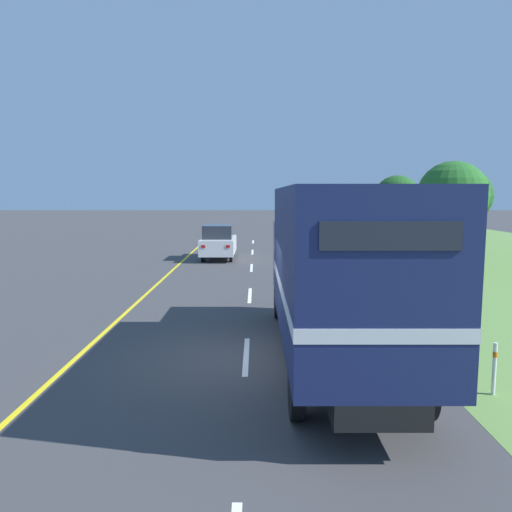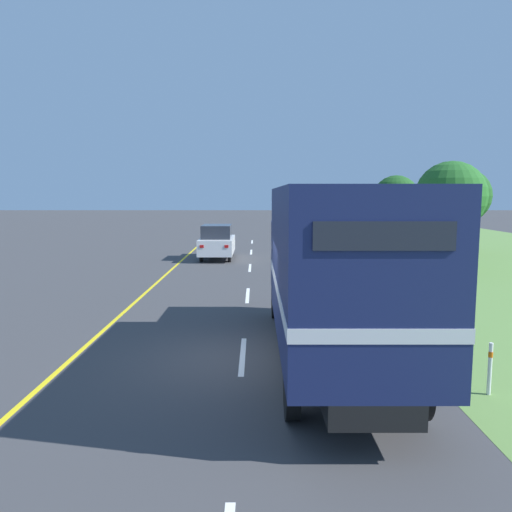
{
  "view_description": "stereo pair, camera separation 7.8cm",
  "coord_description": "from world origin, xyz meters",
  "px_view_note": "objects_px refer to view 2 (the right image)",
  "views": [
    {
      "loc": [
        0.22,
        -10.43,
        3.55
      ],
      "look_at": [
        0.3,
        8.42,
        1.2
      ],
      "focal_mm": 35.0,
      "sensor_mm": 36.0,
      "label": 1
    },
    {
      "loc": [
        0.3,
        -10.43,
        3.55
      ],
      "look_at": [
        0.3,
        8.42,
        1.2
      ],
      "focal_mm": 35.0,
      "sensor_mm": 36.0,
      "label": 2
    }
  ],
  "objects_px": {
    "horse_trailer_truck": "(332,268)",
    "roadside_tree_mid": "(463,196)",
    "highway_sign": "(430,239)",
    "roadside_tree_far": "(396,198)",
    "lead_car_white": "(217,242)",
    "delineator_post": "(490,367)",
    "roadside_tree_near": "(451,197)"
  },
  "relations": [
    {
      "from": "horse_trailer_truck",
      "to": "roadside_tree_near",
      "type": "distance_m",
      "value": 15.11
    },
    {
      "from": "lead_car_white",
      "to": "highway_sign",
      "type": "height_order",
      "value": "highway_sign"
    },
    {
      "from": "horse_trailer_truck",
      "to": "lead_car_white",
      "type": "xyz_separation_m",
      "value": [
        -3.7,
        17.1,
        -1.09
      ]
    },
    {
      "from": "horse_trailer_truck",
      "to": "delineator_post",
      "type": "xyz_separation_m",
      "value": [
        2.57,
        -1.62,
        -1.54
      ]
    },
    {
      "from": "horse_trailer_truck",
      "to": "highway_sign",
      "type": "relative_size",
      "value": 2.99
    },
    {
      "from": "lead_car_white",
      "to": "roadside_tree_far",
      "type": "bearing_deg",
      "value": 37.43
    },
    {
      "from": "highway_sign",
      "to": "roadside_tree_far",
      "type": "relative_size",
      "value": 0.6
    },
    {
      "from": "roadside_tree_near",
      "to": "horse_trailer_truck",
      "type": "bearing_deg",
      "value": -119.64
    },
    {
      "from": "roadside_tree_near",
      "to": "lead_car_white",
      "type": "bearing_deg",
      "value": 160.16
    },
    {
      "from": "roadside_tree_mid",
      "to": "delineator_post",
      "type": "xyz_separation_m",
      "value": [
        -8.04,
        -21.0,
        -2.92
      ]
    },
    {
      "from": "highway_sign",
      "to": "roadside_tree_mid",
      "type": "distance_m",
      "value": 12.71
    },
    {
      "from": "lead_car_white",
      "to": "delineator_post",
      "type": "xyz_separation_m",
      "value": [
        6.27,
        -18.73,
        -0.44
      ]
    },
    {
      "from": "roadside_tree_mid",
      "to": "roadside_tree_far",
      "type": "bearing_deg",
      "value": 105.16
    },
    {
      "from": "highway_sign",
      "to": "horse_trailer_truck",
      "type": "bearing_deg",
      "value": -120.8
    },
    {
      "from": "horse_trailer_truck",
      "to": "roadside_tree_mid",
      "type": "bearing_deg",
      "value": 61.3
    },
    {
      "from": "roadside_tree_near",
      "to": "roadside_tree_mid",
      "type": "height_order",
      "value": "roadside_tree_near"
    },
    {
      "from": "highway_sign",
      "to": "roadside_tree_near",
      "type": "xyz_separation_m",
      "value": [
        2.59,
        4.93,
        1.5
      ]
    },
    {
      "from": "lead_car_white",
      "to": "roadside_tree_mid",
      "type": "bearing_deg",
      "value": 9.03
    },
    {
      "from": "roadside_tree_near",
      "to": "roadside_tree_far",
      "type": "height_order",
      "value": "roadside_tree_near"
    },
    {
      "from": "lead_car_white",
      "to": "horse_trailer_truck",
      "type": "bearing_deg",
      "value": -77.78
    },
    {
      "from": "highway_sign",
      "to": "roadside_tree_near",
      "type": "distance_m",
      "value": 5.77
    },
    {
      "from": "delineator_post",
      "to": "roadside_tree_near",
      "type": "bearing_deg",
      "value": 71.67
    },
    {
      "from": "roadside_tree_far",
      "to": "horse_trailer_truck",
      "type": "bearing_deg",
      "value": -108.06
    },
    {
      "from": "horse_trailer_truck",
      "to": "delineator_post",
      "type": "distance_m",
      "value": 3.41
    },
    {
      "from": "roadside_tree_mid",
      "to": "roadside_tree_far",
      "type": "height_order",
      "value": "roadside_tree_mid"
    },
    {
      "from": "horse_trailer_truck",
      "to": "roadside_tree_far",
      "type": "height_order",
      "value": "roadside_tree_far"
    },
    {
      "from": "horse_trailer_truck",
      "to": "highway_sign",
      "type": "xyz_separation_m",
      "value": [
        4.86,
        8.15,
        -0.12
      ]
    },
    {
      "from": "delineator_post",
      "to": "highway_sign",
      "type": "bearing_deg",
      "value": 76.84
    },
    {
      "from": "horse_trailer_truck",
      "to": "delineator_post",
      "type": "relative_size",
      "value": 9.24
    },
    {
      "from": "lead_car_white",
      "to": "delineator_post",
      "type": "relative_size",
      "value": 4.26
    },
    {
      "from": "horse_trailer_truck",
      "to": "roadside_tree_mid",
      "type": "height_order",
      "value": "roadside_tree_mid"
    },
    {
      "from": "roadside_tree_near",
      "to": "delineator_post",
      "type": "bearing_deg",
      "value": -108.33
    }
  ]
}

